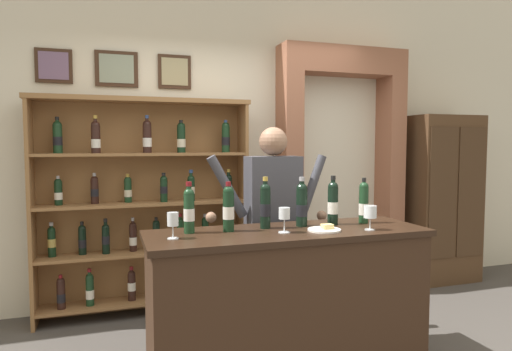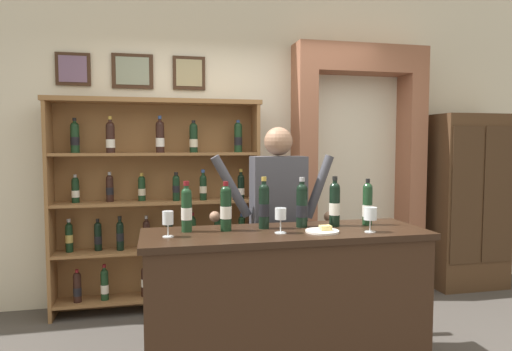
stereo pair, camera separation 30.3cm
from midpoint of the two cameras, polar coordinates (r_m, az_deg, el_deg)
back_wall at (r=4.51m, az=-5.68°, el=7.12°), size 12.00×0.19×3.52m
wine_shelf at (r=4.15m, az=-16.04°, el=-3.17°), size 1.87×0.31×1.91m
archway_doorway at (r=4.78m, az=8.51°, el=2.43°), size 1.36×0.45×2.49m
side_cabinet at (r=5.29m, az=21.19°, el=-2.78°), size 0.77×0.43×1.82m
tasting_counter at (r=3.05m, az=1.13°, el=-15.85°), size 1.84×0.61×0.96m
shopkeeper at (r=3.45m, az=-0.36°, el=-4.34°), size 0.98×0.22×1.64m
tasting_bottle_chianti at (r=2.87m, az=-11.54°, el=-4.25°), size 0.07×0.07×0.32m
tasting_bottle_super_tuscan at (r=2.88m, az=-6.54°, el=-4.11°), size 0.07×0.07×0.32m
tasting_bottle_rosso at (r=2.96m, az=-1.74°, el=-3.76°), size 0.07×0.07×0.34m
tasting_bottle_vin_santo at (r=3.05m, az=3.01°, el=-3.64°), size 0.08×0.08×0.34m
tasting_bottle_brunello at (r=3.12m, az=7.02°, el=-3.41°), size 0.07×0.07×0.34m
tasting_bottle_prosecco at (r=3.22m, az=10.93°, el=-3.39°), size 0.07×0.07×0.32m
wine_glass_right at (r=2.72m, az=-13.71°, el=-5.60°), size 0.07×0.07×0.16m
wine_glass_left at (r=2.82m, az=0.55°, el=-5.08°), size 0.07×0.07×0.16m
wine_glass_center at (r=2.97m, az=11.50°, el=-4.74°), size 0.08×0.08×0.16m
cheese_plate at (r=2.92m, az=5.79°, el=-6.84°), size 0.21×0.21×0.04m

